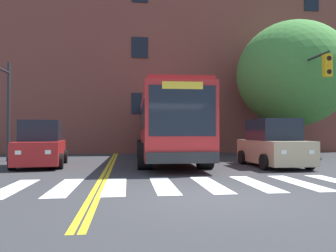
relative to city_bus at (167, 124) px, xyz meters
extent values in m
plane|color=#303033|center=(-0.14, -8.72, -1.79)|extent=(120.00, 120.00, 0.00)
cube|color=white|center=(-4.72, -6.97, -1.79)|extent=(0.57, 2.90, 0.01)
cube|color=white|center=(-3.47, -6.97, -1.79)|extent=(0.57, 2.90, 0.01)
cube|color=white|center=(-2.22, -6.98, -1.79)|extent=(0.57, 2.90, 0.01)
cube|color=white|center=(-0.97, -6.99, -1.79)|extent=(0.57, 2.90, 0.01)
cube|color=white|center=(0.29, -7.00, -1.79)|extent=(0.57, 2.90, 0.01)
cube|color=white|center=(1.54, -7.00, -1.79)|extent=(0.57, 2.90, 0.01)
cube|color=white|center=(2.79, -7.01, -1.79)|extent=(0.57, 2.90, 0.01)
cube|color=gold|center=(-2.69, 7.01, -1.79)|extent=(0.12, 36.00, 0.01)
cube|color=gold|center=(-2.53, 7.01, -1.79)|extent=(0.12, 36.00, 0.01)
cube|color=#B22323|center=(0.00, 0.03, -0.03)|extent=(2.71, 10.60, 2.71)
cube|color=black|center=(1.21, -0.01, 0.24)|extent=(0.31, 9.69, 0.98)
cube|color=black|center=(-1.21, 0.06, 0.24)|extent=(0.31, 9.69, 0.98)
cube|color=black|center=(-0.15, -5.25, 0.29)|extent=(2.16, 0.09, 1.63)
cube|color=yellow|center=(-0.15, -5.26, 1.11)|extent=(1.32, 0.07, 0.24)
cube|color=#232326|center=(-0.15, -5.28, -1.21)|extent=(2.36, 0.17, 0.36)
cube|color=maroon|center=(0.00, 0.03, 1.40)|extent=(2.55, 10.18, 0.16)
cylinder|color=black|center=(1.05, -3.27, -1.29)|extent=(0.59, 1.03, 1.01)
cylinder|color=black|center=(-1.24, -3.21, -1.29)|extent=(0.59, 1.03, 1.01)
cylinder|color=black|center=(1.21, 2.36, -1.29)|extent=(0.59, 1.03, 1.01)
cylinder|color=black|center=(-1.07, 2.43, -1.29)|extent=(0.59, 1.03, 1.01)
cube|color=#AD1E1E|center=(-5.42, -1.48, -1.19)|extent=(2.09, 4.22, 0.87)
cube|color=black|center=(-5.42, -1.44, -0.33)|extent=(1.72, 2.39, 0.84)
cube|color=white|center=(-4.70, -3.46, -1.10)|extent=(0.20, 0.06, 0.14)
cube|color=white|center=(-5.68, -3.57, -1.10)|extent=(0.20, 0.06, 0.14)
cylinder|color=black|center=(-4.44, -2.63, -1.49)|extent=(0.29, 0.62, 0.60)
cylinder|color=black|center=(-6.12, -2.82, -1.49)|extent=(0.29, 0.62, 0.60)
cylinder|color=black|center=(-4.72, -0.13, -1.49)|extent=(0.29, 0.62, 0.60)
cylinder|color=black|center=(-6.40, -0.32, -1.49)|extent=(0.29, 0.62, 0.60)
cube|color=tan|center=(4.01, -2.82, -1.17)|extent=(1.73, 3.87, 0.90)
cube|color=black|center=(4.01, -2.78, -0.29)|extent=(1.55, 2.13, 0.87)
cube|color=white|center=(4.52, -4.77, -1.08)|extent=(0.20, 0.04, 0.14)
cube|color=white|center=(3.49, -4.77, -1.08)|extent=(0.20, 0.04, 0.14)
cylinder|color=black|center=(4.88, -4.02, -1.49)|extent=(0.22, 0.60, 0.60)
cylinder|color=black|center=(3.13, -4.01, -1.49)|extent=(0.22, 0.60, 0.60)
cylinder|color=black|center=(4.89, -1.63, -1.49)|extent=(0.22, 0.60, 0.60)
cylinder|color=black|center=(3.14, -1.62, -1.49)|extent=(0.22, 0.60, 0.60)
cylinder|color=#28282D|center=(7.07, 1.86, 0.94)|extent=(0.16, 0.16, 5.46)
cylinder|color=#28282D|center=(7.04, -0.11, 3.21)|extent=(0.17, 3.94, 0.11)
cube|color=yellow|center=(7.02, -1.93, 2.61)|extent=(0.34, 0.29, 1.00)
cylinder|color=black|center=(7.01, -2.08, 2.91)|extent=(0.22, 0.03, 0.22)
cylinder|color=orange|center=(7.01, -2.08, 2.61)|extent=(0.22, 0.03, 0.22)
cylinder|color=black|center=(7.01, -2.08, 2.31)|extent=(0.22, 0.03, 0.22)
cylinder|color=#28282D|center=(-7.66, 1.28, 0.62)|extent=(0.16, 0.16, 4.83)
cylinder|color=brown|center=(7.93, 2.88, -0.68)|extent=(0.50, 0.50, 2.23)
ellipsoid|color=#428438|center=(7.93, 2.88, 3.09)|extent=(8.21, 8.32, 6.26)
cube|color=brown|center=(-1.06, 11.34, 4.92)|extent=(30.89, 9.88, 13.43)
cube|color=black|center=(-1.06, 6.37, 1.57)|extent=(1.10, 0.06, 1.40)
cube|color=black|center=(11.29, 6.37, 1.57)|extent=(1.10, 0.06, 1.40)
cube|color=black|center=(-1.06, 6.37, 5.33)|extent=(1.10, 0.06, 1.40)
cube|color=black|center=(11.29, 6.37, 5.33)|extent=(1.10, 0.06, 1.40)
cube|color=black|center=(11.29, 6.37, 9.09)|extent=(1.10, 0.06, 1.40)
camera|label=1|loc=(-1.93, -15.54, -0.42)|focal=35.00mm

